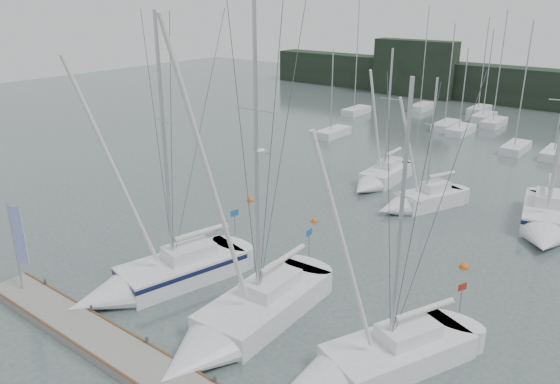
{
  "coord_description": "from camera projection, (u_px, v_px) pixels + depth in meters",
  "views": [
    {
      "loc": [
        14.43,
        -15.91,
        14.33
      ],
      "look_at": [
        -1.94,
        5.0,
        4.63
      ],
      "focal_mm": 35.0,
      "sensor_mm": 36.0,
      "label": 1
    }
  ],
  "objects": [
    {
      "name": "far_building_left",
      "position": [
        414.0,
        68.0,
        79.62
      ],
      "size": [
        12.0,
        3.0,
        8.0
      ],
      "primitive_type": "cube",
      "color": "black",
      "rests_on": "ground"
    },
    {
      "name": "buoy_b",
      "position": [
        464.0,
        267.0,
        30.28
      ],
      "size": [
        0.58,
        0.58,
        0.58
      ],
      "primitive_type": "sphere",
      "color": "#D05712",
      "rests_on": "ground"
    },
    {
      "name": "ground",
      "position": [
        246.0,
        325.0,
        25.04
      ],
      "size": [
        160.0,
        160.0,
        0.0
      ],
      "primitive_type": "plane",
      "color": "#455452",
      "rests_on": "ground"
    },
    {
      "name": "dock_banner",
      "position": [
        18.0,
        240.0,
        26.32
      ],
      "size": [
        0.65,
        0.32,
        4.61
      ],
      "rotation": [
        0.0,
        0.0,
        0.41
      ],
      "color": "#AAACB3",
      "rests_on": "dock"
    },
    {
      "name": "sailboat_mid_b",
      "position": [
        378.0,
        179.0,
        43.05
      ],
      "size": [
        2.4,
        7.54,
        11.21
      ],
      "rotation": [
        0.0,
        0.0,
        0.02
      ],
      "color": "silver",
      "rests_on": "ground"
    },
    {
      "name": "dock",
      "position": [
        161.0,
        378.0,
        21.27
      ],
      "size": [
        24.0,
        2.0,
        0.4
      ],
      "primitive_type": "cube",
      "color": "slate",
      "rests_on": "ground"
    },
    {
      "name": "buoy_a",
      "position": [
        315.0,
        222.0,
        36.36
      ],
      "size": [
        0.47,
        0.47,
        0.47
      ],
      "primitive_type": "sphere",
      "color": "#D05712",
      "rests_on": "ground"
    },
    {
      "name": "sailboat_near_left",
      "position": [
        151.0,
        280.0,
        27.8
      ],
      "size": [
        4.94,
        9.75,
        14.62
      ],
      "rotation": [
        0.0,
        0.0,
        -0.24
      ],
      "color": "silver",
      "rests_on": "ground"
    },
    {
      "name": "seagull",
      "position": [
        261.0,
        151.0,
        22.74
      ],
      "size": [
        0.92,
        0.44,
        0.18
      ],
      "rotation": [
        0.0,
        0.0,
        -0.25
      ],
      "color": "white",
      "rests_on": "ground"
    },
    {
      "name": "buoy_c",
      "position": [
        251.0,
        201.0,
        40.03
      ],
      "size": [
        0.52,
        0.52,
        0.52
      ],
      "primitive_type": "sphere",
      "color": "#D05712",
      "rests_on": "ground"
    },
    {
      "name": "sailboat_near_right",
      "position": [
        361.0,
        366.0,
        21.47
      ],
      "size": [
        6.0,
        9.12,
        12.64
      ],
      "rotation": [
        0.0,
        0.0,
        -0.42
      ],
      "color": "silver",
      "rests_on": "ground"
    },
    {
      "name": "sailboat_mid_c",
      "position": [
        415.0,
        202.0,
        38.29
      ],
      "size": [
        4.78,
        7.19,
        9.81
      ],
      "rotation": [
        0.0,
        0.0,
        -0.42
      ],
      "color": "silver",
      "rests_on": "ground"
    },
    {
      "name": "sailboat_mid_d",
      "position": [
        545.0,
        223.0,
        34.48
      ],
      "size": [
        4.52,
        8.8,
        13.82
      ],
      "rotation": [
        0.0,
        0.0,
        0.22
      ],
      "color": "silver",
      "rests_on": "ground"
    },
    {
      "name": "sailboat_near_center",
      "position": [
        234.0,
        326.0,
        23.98
      ],
      "size": [
        3.47,
        10.69,
        16.79
      ],
      "rotation": [
        0.0,
        0.0,
        0.04
      ],
      "color": "silver",
      "rests_on": "ground"
    }
  ]
}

